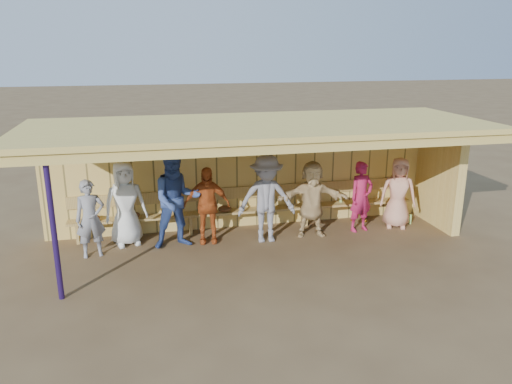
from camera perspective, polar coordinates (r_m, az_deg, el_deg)
ground at (r=10.15m, az=0.44°, el=-6.24°), size 90.00×90.00×0.00m
player_a at (r=9.96m, az=-18.40°, el=-2.92°), size 0.61×0.46×1.51m
player_b at (r=10.33m, az=-14.72°, el=-1.29°), size 0.95×0.74×1.73m
player_c at (r=9.96m, az=-9.07°, el=-0.86°), size 1.04×0.86×1.97m
player_d at (r=10.18m, az=-5.65°, el=-1.49°), size 0.97×0.48×1.59m
player_e at (r=10.15m, az=1.20°, el=-0.78°), size 1.23×0.77×1.82m
player_f at (r=10.54m, az=6.40°, el=-0.79°), size 1.56×0.68×1.62m
player_g at (r=11.00m, az=11.93°, el=-0.53°), size 0.63×0.49×1.54m
player_h at (r=11.42m, az=15.94°, el=-0.10°), size 0.90×0.75×1.58m
dugout_structure at (r=10.37m, az=1.69°, el=4.07°), size 8.80×3.20×2.50m
bench at (r=10.99m, az=-0.88°, el=-1.51°), size 7.60×0.34×0.93m
dugout_equipment at (r=10.72m, az=-6.70°, el=-2.31°), size 7.12×0.62×0.80m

